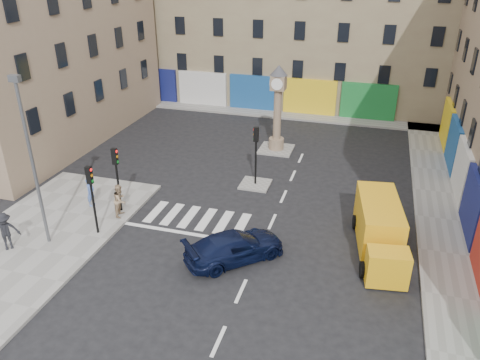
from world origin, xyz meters
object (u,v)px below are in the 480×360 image
at_px(lamp_post, 31,155).
at_px(clock_pillar, 278,103).
at_px(pedestrian_dark, 5,231).
at_px(traffic_light_left_far, 116,170).
at_px(pedestrian_tan, 120,200).
at_px(yellow_van, 380,229).
at_px(traffic_light_island, 256,147).
at_px(pedestrian_blue, 90,192).
at_px(traffic_light_left_near, 91,189).
at_px(navy_sedan, 235,247).

bearing_deg(lamp_post, clock_pillar, 61.65).
bearing_deg(pedestrian_dark, clock_pillar, 13.08).
bearing_deg(traffic_light_left_far, clock_pillar, 61.06).
relative_size(pedestrian_tan, pedestrian_dark, 0.94).
bearing_deg(yellow_van, traffic_light_island, 137.75).
bearing_deg(clock_pillar, pedestrian_dark, -120.58).
relative_size(traffic_light_left_far, pedestrian_tan, 2.02).
distance_m(traffic_light_island, pedestrian_blue, 9.91).
relative_size(traffic_light_left_near, pedestrian_dark, 1.90).
distance_m(traffic_light_left_near, traffic_light_island, 10.03).
height_order(traffic_light_left_far, pedestrian_blue, traffic_light_left_far).
height_order(traffic_light_left_near, clock_pillar, clock_pillar).
distance_m(lamp_post, navy_sedan, 10.22).
relative_size(pedestrian_blue, pedestrian_tan, 0.89).
bearing_deg(traffic_light_left_near, lamp_post, -143.62).
bearing_deg(pedestrian_blue, navy_sedan, -107.05).
relative_size(traffic_light_left_near, yellow_van, 0.58).
height_order(traffic_light_island, pedestrian_dark, traffic_light_island).
xyz_separation_m(traffic_light_left_near, pedestrian_dark, (-3.33, -2.50, -1.50)).
bearing_deg(traffic_light_island, clock_pillar, 90.00).
xyz_separation_m(traffic_light_left_near, yellow_van, (13.79, 2.79, -1.51)).
distance_m(traffic_light_island, yellow_van, 9.13).
xyz_separation_m(pedestrian_blue, pedestrian_dark, (-1.45, -4.96, 0.16)).
distance_m(traffic_light_left_far, pedestrian_blue, 2.51).
bearing_deg(yellow_van, pedestrian_dark, -171.28).
bearing_deg(traffic_light_left_near, yellow_van, 11.43).
bearing_deg(yellow_van, navy_sedan, -164.73).
bearing_deg(navy_sedan, pedestrian_blue, 31.23).
height_order(traffic_light_left_far, navy_sedan, traffic_light_left_far).
bearing_deg(clock_pillar, navy_sedan, -85.62).
bearing_deg(pedestrian_tan, clock_pillar, -33.80).
bearing_deg(pedestrian_dark, navy_sedan, -33.36).
height_order(lamp_post, clock_pillar, lamp_post).
bearing_deg(traffic_light_left_far, lamp_post, -116.57).
bearing_deg(lamp_post, pedestrian_blue, 89.77).
distance_m(traffic_light_island, navy_sedan, 8.13).
bearing_deg(clock_pillar, pedestrian_blue, -125.83).
bearing_deg(pedestrian_tan, lamp_post, 139.50).
bearing_deg(pedestrian_dark, pedestrian_blue, 27.41).
height_order(lamp_post, pedestrian_blue, lamp_post).
relative_size(pedestrian_blue, pedestrian_dark, 0.83).
relative_size(traffic_light_left_far, navy_sedan, 0.77).
xyz_separation_m(navy_sedan, yellow_van, (6.43, 2.83, 0.42)).
bearing_deg(navy_sedan, clock_pillar, -39.27).
bearing_deg(pedestrian_dark, traffic_light_left_near, -9.43).
bearing_deg(pedestrian_blue, traffic_light_left_far, -93.75).
distance_m(lamp_post, pedestrian_tan, 5.46).
bearing_deg(traffic_light_island, traffic_light_left_near, -128.93).
relative_size(traffic_light_left_far, clock_pillar, 0.61).
bearing_deg(clock_pillar, traffic_light_left_far, -118.94).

